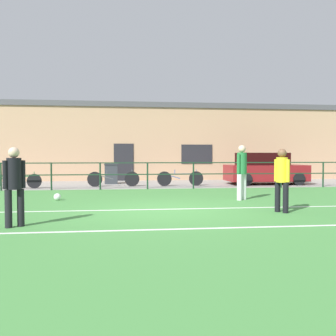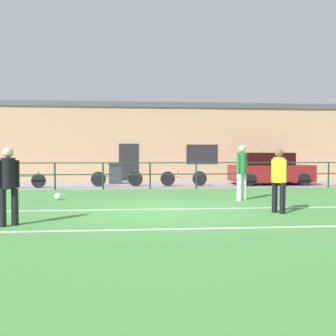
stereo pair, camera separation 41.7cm
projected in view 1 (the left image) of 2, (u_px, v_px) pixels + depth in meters
The scene contains 15 objects.
ground at pixel (162, 211), 9.55m from camera, with size 60.00×44.00×0.04m, color #478C42.
field_line_touchline at pixel (161, 209), 9.71m from camera, with size 36.00×0.11×0.00m, color white.
field_line_hash at pixel (175, 229), 7.11m from camera, with size 36.00×0.11×0.00m, color white.
pavement_strip at pixel (144, 184), 17.98m from camera, with size 48.00×5.00×0.02m, color gray.
perimeter_fence at pixel (147, 172), 15.47m from camera, with size 36.07×0.07×1.15m.
clubhouse_facade at pixel (141, 142), 21.57m from camera, with size 28.00×2.56×4.46m.
player_goalkeeper at pixel (14, 182), 7.29m from camera, with size 0.39×0.29×1.62m.
player_striker at pixel (242, 169), 11.74m from camera, with size 0.41×0.34×1.78m.
player_winger at pixel (282, 176), 9.15m from camera, with size 0.28×0.40×1.62m.
soccer_ball_match at pixel (57, 197), 11.63m from camera, with size 0.23×0.23×0.23m, color white.
parked_car_red at pixel (265, 169), 17.88m from camera, with size 3.84×1.89×1.55m.
bicycle_parked_0 at pixel (14, 181), 15.50m from camera, with size 2.28×0.04×0.73m.
bicycle_parked_1 at pixel (113, 179), 16.50m from camera, with size 2.36×0.04×0.77m.
bicycle_parked_2 at pixel (180, 178), 16.87m from camera, with size 2.18×0.04×0.77m.
trash_bin_0 at pixel (111, 174), 18.05m from camera, with size 0.66×0.56×1.01m.
Camera 1 is at (-0.97, -9.45, 1.46)m, focal length 38.66 mm.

